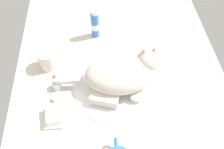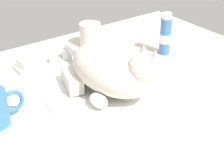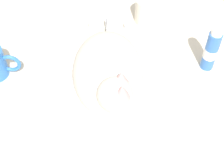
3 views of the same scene
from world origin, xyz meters
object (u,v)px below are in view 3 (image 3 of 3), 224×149
Objects in this scene: toothpaste_bottle at (211,50)px; soap_bar at (70,20)px; cat at (107,73)px; rinse_cup at (147,10)px; faucet at (111,26)px.

soap_bar is at bearing 158.02° from toothpaste_bottle.
cat reaches higher than rinse_cup.
soap_bar is at bearing -171.53° from rinse_cup.
rinse_cup reaches higher than soap_bar.
faucet is 12.48cm from rinse_cup.
toothpaste_bottle is at bearing 19.52° from cat.
toothpaste_bottle reaches higher than faucet.
toothpaste_bottle reaches higher than soap_bar.
toothpaste_bottle is (39.63, -16.00, 3.98)cm from soap_bar.
cat is at bearing -90.05° from faucet.
faucet is 30.73cm from toothpaste_bottle.
faucet is at bearing 89.95° from cat.
rinse_cup is 25.41cm from toothpaste_bottle.
faucet is 1.00× the size of toothpaste_bottle.
cat reaches higher than faucet.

